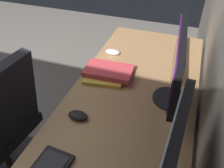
% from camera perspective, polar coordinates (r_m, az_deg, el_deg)
% --- Properties ---
extents(desk, '(2.10, 0.71, 0.73)m').
position_cam_1_polar(desk, '(1.25, 2.20, -10.74)').
color(desk, '#936D47').
rests_on(desk, ground).
extents(drawer_pedestal, '(0.40, 0.51, 0.69)m').
position_cam_1_polar(drawer_pedestal, '(1.64, 5.36, -12.38)').
color(drawer_pedestal, '#936D47').
rests_on(drawer_pedestal, ground).
extents(monitor_primary, '(0.57, 0.20, 0.41)m').
position_cam_1_polar(monitor_primary, '(1.22, 15.44, 4.84)').
color(monitor_primary, black).
rests_on(monitor_primary, desk).
extents(mouse_main, '(0.06, 0.10, 0.03)m').
position_cam_1_polar(mouse_main, '(1.22, -8.22, -7.54)').
color(mouse_main, black).
rests_on(mouse_main, desk).
extents(mouse_spare, '(0.06, 0.10, 0.03)m').
position_cam_1_polar(mouse_spare, '(1.71, 0.16, 7.78)').
color(mouse_spare, silver).
rests_on(mouse_spare, desk).
extents(book_stack_near, '(0.26, 0.30, 0.06)m').
position_cam_1_polar(book_stack_near, '(1.48, -1.16, 2.86)').
color(book_stack_near, gold).
rests_on(book_stack_near, desk).
extents(office_chair, '(0.56, 0.57, 0.97)m').
position_cam_1_polar(office_chair, '(1.66, -24.87, -10.68)').
color(office_chair, black).
rests_on(office_chair, ground).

